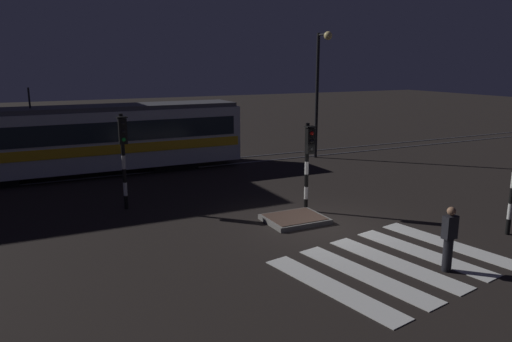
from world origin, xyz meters
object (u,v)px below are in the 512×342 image
at_px(traffic_light_corner_far_left, 123,147).
at_px(street_lamp_trackside_right, 320,79).
at_px(tram, 85,139).
at_px(traffic_light_median_centre, 308,154).
at_px(pedestrian_waiting_at_kerb, 449,239).

bearing_deg(traffic_light_corner_far_left, street_lamp_trackside_right, 23.63).
bearing_deg(street_lamp_trackside_right, tram, 173.82).
relative_size(traffic_light_median_centre, street_lamp_trackside_right, 0.47).
distance_m(tram, pedestrian_waiting_at_kerb, 16.83).
relative_size(traffic_light_corner_far_left, tram, 0.23).
distance_m(street_lamp_trackside_right, pedestrian_waiting_at_kerb, 15.44).
height_order(traffic_light_corner_far_left, traffic_light_median_centre, traffic_light_corner_far_left).
xyz_separation_m(traffic_light_corner_far_left, traffic_light_median_centre, (5.73, -3.14, -0.19)).
height_order(traffic_light_median_centre, pedestrian_waiting_at_kerb, traffic_light_median_centre).
height_order(traffic_light_corner_far_left, pedestrian_waiting_at_kerb, traffic_light_corner_far_left).
bearing_deg(traffic_light_corner_far_left, pedestrian_waiting_at_kerb, -55.30).
bearing_deg(pedestrian_waiting_at_kerb, street_lamp_trackside_right, 69.33).
height_order(street_lamp_trackside_right, tram, street_lamp_trackside_right).
xyz_separation_m(traffic_light_median_centre, pedestrian_waiting_at_kerb, (0.52, -5.88, -1.22)).
relative_size(street_lamp_trackside_right, pedestrian_waiting_at_kerb, 3.97).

